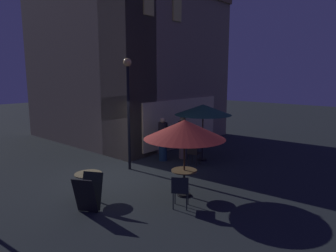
{
  "coord_description": "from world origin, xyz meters",
  "views": [
    {
      "loc": [
        -6.23,
        -7.6,
        3.43
      ],
      "look_at": [
        1.03,
        -1.3,
        1.79
      ],
      "focal_mm": 32.26,
      "sensor_mm": 36.0,
      "label": 1
    }
  ],
  "objects": [
    {
      "name": "ground_plane",
      "position": [
        0.0,
        0.0,
        0.0
      ],
      "size": [
        60.0,
        60.0,
        0.0
      ],
      "primitive_type": "plane",
      "color": "#22282A"
    },
    {
      "name": "cafe_building",
      "position": [
        3.71,
        3.76,
        4.1
      ],
      "size": [
        7.55,
        8.54,
        8.21
      ],
      "color": "gray",
      "rests_on": "ground"
    },
    {
      "name": "patron_standing_1",
      "position": [
        3.34,
        -0.1,
        0.89
      ],
      "size": [
        0.36,
        0.36,
        1.76
      ],
      "rotation": [
        0.0,
        0.0,
        5.03
      ],
      "color": "#83635F",
      "rests_on": "ground"
    },
    {
      "name": "cafe_chair_1",
      "position": [
        -0.46,
        -3.02,
        0.54
      ],
      "size": [
        0.6,
        0.6,
        0.88
      ],
      "rotation": [
        0.0,
        0.0,
        0.55
      ],
      "color": "black",
      "rests_on": "ground"
    },
    {
      "name": "cafe_table_1",
      "position": [
        0.28,
        -2.56,
        0.55
      ],
      "size": [
        0.73,
        0.73,
        0.76
      ],
      "color": "black",
      "rests_on": "ground"
    },
    {
      "name": "menu_sandwich_board",
      "position": [
        -2.1,
        -1.36,
        0.48
      ],
      "size": [
        0.84,
        0.79,
        0.93
      ],
      "rotation": [
        0.0,
        0.0,
        0.48
      ],
      "color": "black",
      "rests_on": "ground"
    },
    {
      "name": "patron_standing_0",
      "position": [
        2.56,
        0.29,
        0.88
      ],
      "size": [
        0.38,
        0.38,
        1.75
      ],
      "rotation": [
        0.0,
        0.0,
        5.8
      ],
      "color": "#1B344D",
      "rests_on": "ground"
    },
    {
      "name": "cafe_table_2",
      "position": [
        -1.64,
        -0.69,
        0.54
      ],
      "size": [
        0.75,
        0.75,
        0.74
      ],
      "color": "black",
      "rests_on": "ground"
    },
    {
      "name": "cafe_chair_0",
      "position": [
        2.83,
        -1.02,
        0.56
      ],
      "size": [
        0.48,
        0.48,
        0.94
      ],
      "rotation": [
        0.0,
        0.0,
        0.17
      ],
      "color": "black",
      "rests_on": "ground"
    },
    {
      "name": "cafe_table_0",
      "position": [
        3.64,
        -0.88,
        0.54
      ],
      "size": [
        0.72,
        0.72,
        0.74
      ],
      "color": "black",
      "rests_on": "ground"
    },
    {
      "name": "patio_umbrella_0",
      "position": [
        3.64,
        -0.88,
        2.06
      ],
      "size": [
        2.26,
        2.26,
        2.27
      ],
      "color": "black",
      "rests_on": "ground"
    },
    {
      "name": "street_lamp_near_corner",
      "position": [
        0.91,
        0.46,
        2.66
      ],
      "size": [
        0.29,
        0.29,
        4.0
      ],
      "color": "black",
      "rests_on": "ground"
    },
    {
      "name": "patio_umbrella_1",
      "position": [
        0.28,
        -2.56,
        1.93
      ],
      "size": [
        2.29,
        2.29,
        2.2
      ],
      "color": "black",
      "rests_on": "ground"
    }
  ]
}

